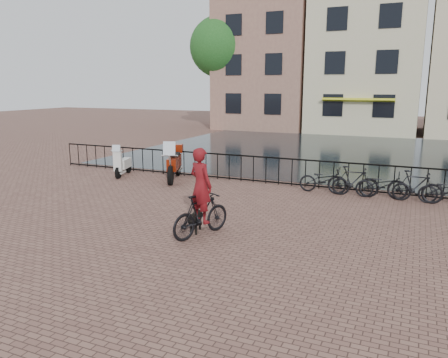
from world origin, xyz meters
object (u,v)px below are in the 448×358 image
at_px(cyclist, 201,198).
at_px(scooter, 123,159).
at_px(dog, 195,220).
at_px(motorcycle, 174,159).

bearing_deg(cyclist, scooter, -19.50).
bearing_deg(dog, cyclist, -51.56).
bearing_deg(motorcycle, cyclist, -75.07).
distance_m(cyclist, dog, 0.75).
bearing_deg(cyclist, dog, -16.74).
xyz_separation_m(cyclist, motorcycle, (-3.88, 5.36, -0.14)).
height_order(cyclist, scooter, cyclist).
distance_m(cyclist, scooter, 8.14).
bearing_deg(motorcycle, dog, -75.96).
xyz_separation_m(dog, scooter, (-5.95, 5.04, 0.39)).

